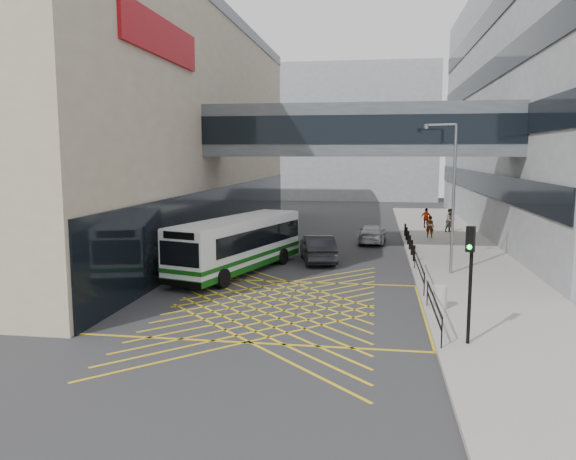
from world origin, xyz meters
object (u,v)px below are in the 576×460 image
at_px(car_dark, 318,248).
at_px(litter_bin, 440,297).
at_px(pedestrian_b, 450,220).
at_px(bus, 239,243).
at_px(car_white, 213,257).
at_px(traffic_light, 470,268).
at_px(pedestrian_c, 426,218).
at_px(street_lamp, 450,189).
at_px(car_silver, 372,233).
at_px(pedestrian_a, 430,227).

distance_m(car_dark, litter_bin, 11.27).
bearing_deg(pedestrian_b, car_dark, -162.56).
bearing_deg(pedestrian_b, bus, -165.63).
height_order(litter_bin, pedestrian_b, pedestrian_b).
bearing_deg(car_white, car_dark, -154.49).
distance_m(traffic_light, pedestrian_c, 28.96).
xyz_separation_m(car_white, litter_bin, (11.10, -6.66, -0.04)).
height_order(pedestrian_b, pedestrian_c, pedestrian_b).
xyz_separation_m(street_lamp, pedestrian_c, (0.45, 17.78, -3.45)).
bearing_deg(pedestrian_b, car_white, -169.65).
relative_size(car_white, car_silver, 0.94).
xyz_separation_m(car_dark, traffic_light, (6.18, -13.81, 1.84)).
xyz_separation_m(bus, car_white, (-1.55, 0.45, -0.87)).
bearing_deg(bus, car_white, -179.41).
bearing_deg(bus, pedestrian_b, 68.93).
xyz_separation_m(car_dark, litter_bin, (5.78, -9.67, -0.17)).
distance_m(car_dark, traffic_light, 15.24).
relative_size(car_dark, pedestrian_a, 3.14).
relative_size(car_silver, pedestrian_a, 2.74).
bearing_deg(car_white, traffic_light, 132.76).
xyz_separation_m(traffic_light, pedestrian_b, (2.81, 26.71, -1.56)).
bearing_deg(car_dark, car_white, 16.42).
relative_size(litter_bin, pedestrian_c, 0.56).
bearing_deg(pedestrian_a, car_dark, 57.14).
bearing_deg(car_dark, litter_bin, 107.79).
bearing_deg(pedestrian_c, street_lamp, 112.10).
bearing_deg(pedestrian_c, car_dark, 87.53).
height_order(bus, pedestrian_b, bus).
bearing_deg(traffic_light, car_silver, 121.63).
bearing_deg(street_lamp, car_white, -156.93).
relative_size(bus, car_white, 2.53).
xyz_separation_m(car_white, traffic_light, (11.49, -10.80, 1.97)).
xyz_separation_m(car_dark, pedestrian_c, (7.36, 15.08, 0.19)).
bearing_deg(car_dark, bus, 29.49).
relative_size(pedestrian_b, pedestrian_c, 1.11).
height_order(car_white, car_dark, car_dark).
distance_m(bus, pedestrian_a, 16.99).
bearing_deg(pedestrian_c, pedestrian_a, 111.23).
bearing_deg(street_lamp, litter_bin, -77.53).
distance_m(bus, car_dark, 5.17).
bearing_deg(street_lamp, traffic_light, -72.15).
xyz_separation_m(traffic_light, street_lamp, (0.73, 11.11, 1.80)).
height_order(litter_bin, pedestrian_a, pedestrian_a).
distance_m(pedestrian_a, pedestrian_b, 3.82).
height_order(street_lamp, litter_bin, street_lamp).
xyz_separation_m(litter_bin, pedestrian_b, (3.20, 22.56, 0.45)).
bearing_deg(traffic_light, street_lamp, 109.49).
height_order(pedestrian_a, pedestrian_c, pedestrian_c).
distance_m(bus, litter_bin, 11.43).
bearing_deg(pedestrian_c, car_silver, 84.05).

